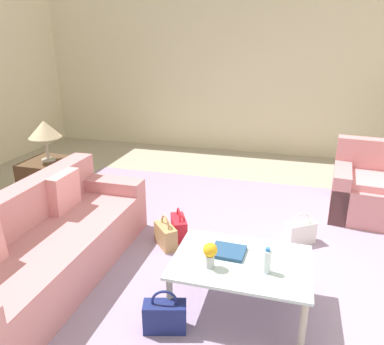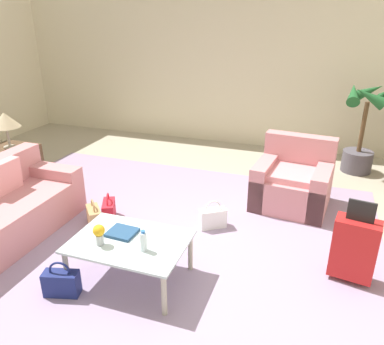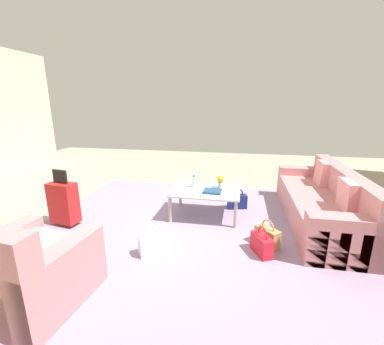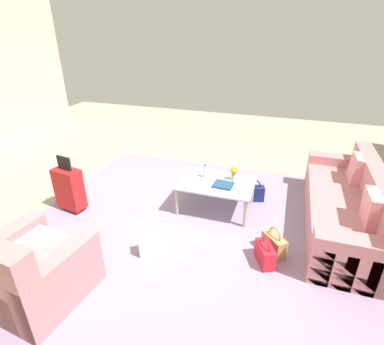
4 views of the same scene
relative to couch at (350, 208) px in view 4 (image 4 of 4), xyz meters
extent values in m
plane|color=#A89E89|center=(2.19, 0.60, -0.29)|extent=(12.00, 12.00, 0.00)
cube|color=#9984A3|center=(1.59, 0.80, -0.29)|extent=(5.20, 4.40, 0.01)
cube|color=#C67F84|center=(0.09, 0.00, -0.07)|extent=(0.86, 2.45, 0.45)
cube|color=#C67F84|center=(-0.23, 0.00, 0.12)|extent=(0.22, 2.45, 0.83)
cube|color=#C67F84|center=(0.09, 1.10, 0.00)|extent=(0.86, 0.24, 0.59)
cube|color=#C67F84|center=(0.09, -1.10, 0.00)|extent=(0.86, 0.24, 0.59)
cube|color=pink|center=(-0.07, 0.55, 0.34)|extent=(0.14, 0.40, 0.40)
cube|color=pink|center=(-0.07, -0.55, 0.34)|extent=(0.15, 0.40, 0.41)
cube|color=#C67F84|center=(3.09, 2.20, -0.07)|extent=(1.03, 0.99, 0.44)
cube|color=#C67F84|center=(3.46, 2.16, 0.01)|extent=(0.29, 0.91, 0.60)
cube|color=#C67F84|center=(2.72, 2.24, 0.01)|extent=(0.29, 0.91, 0.60)
cube|color=pink|center=(3.08, 2.15, 0.19)|extent=(0.77, 0.70, 0.08)
cube|color=silver|center=(1.79, 0.10, 0.13)|extent=(1.07, 0.76, 0.02)
cylinder|color=#ADA899|center=(1.30, 0.43, -0.09)|extent=(0.05, 0.05, 0.42)
cylinder|color=#ADA899|center=(2.28, 0.43, -0.09)|extent=(0.05, 0.05, 0.42)
cylinder|color=#ADA899|center=(1.30, -0.23, -0.09)|extent=(0.05, 0.05, 0.42)
cylinder|color=#ADA899|center=(2.28, -0.23, -0.09)|extent=(0.05, 0.05, 0.42)
cylinder|color=silver|center=(1.99, 0.00, 0.24)|extent=(0.06, 0.06, 0.18)
cylinder|color=#2D6BBC|center=(1.99, 0.00, 0.34)|extent=(0.04, 0.04, 0.02)
cube|color=navy|center=(1.67, 0.18, 0.16)|extent=(0.28, 0.25, 0.03)
cylinder|color=#B2B7BC|center=(1.57, -0.05, 0.20)|extent=(0.07, 0.07, 0.10)
sphere|color=gold|center=(1.57, -0.05, 0.30)|extent=(0.11, 0.11, 0.11)
cube|color=red|center=(3.79, 0.80, 0.06)|extent=(0.43, 0.28, 0.60)
cube|color=black|center=(3.79, 0.80, 0.46)|extent=(0.24, 0.06, 0.20)
cylinder|color=black|center=(3.65, 0.82, -0.27)|extent=(0.03, 0.05, 0.05)
cylinder|color=black|center=(3.93, 0.78, -0.27)|extent=(0.03, 0.05, 0.05)
cube|color=tan|center=(0.89, 0.84, -0.17)|extent=(0.32, 0.33, 0.24)
torus|color=tan|center=(0.89, 0.84, -0.03)|extent=(0.15, 0.16, 0.20)
cube|color=navy|center=(1.29, -0.31, -0.17)|extent=(0.35, 0.22, 0.24)
torus|color=navy|center=(1.29, -0.31, -0.03)|extent=(0.19, 0.07, 0.20)
cube|color=red|center=(0.97, 1.05, -0.17)|extent=(0.27, 0.35, 0.24)
torus|color=red|center=(0.97, 1.05, -0.03)|extent=(0.10, 0.18, 0.20)
cube|color=white|center=(2.26, 1.29, -0.17)|extent=(0.34, 0.30, 0.24)
torus|color=white|center=(2.26, 1.29, -0.03)|extent=(0.17, 0.13, 0.20)
camera|label=1|loc=(2.09, -2.44, 1.79)|focal=35.00mm
camera|label=2|loc=(3.33, -2.52, 2.08)|focal=35.00mm
camera|label=3|loc=(1.28, 3.89, 1.47)|focal=24.00mm
camera|label=4|loc=(0.92, 3.82, 2.13)|focal=28.00mm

